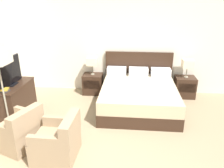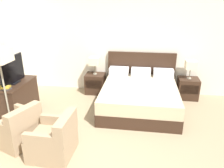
% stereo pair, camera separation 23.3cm
% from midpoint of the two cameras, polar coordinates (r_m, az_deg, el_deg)
% --- Properties ---
extents(wall_back, '(6.22, 0.06, 2.83)m').
position_cam_midpoint_polar(wall_back, '(6.04, 0.36, 11.04)').
color(wall_back, silver).
rests_on(wall_back, ground).
extents(bed, '(1.83, 2.04, 1.16)m').
position_cam_midpoint_polar(bed, '(5.34, 5.70, -2.82)').
color(bed, '#332116').
rests_on(bed, ground).
extents(nightstand_left, '(0.52, 0.45, 0.55)m').
position_cam_midpoint_polar(nightstand_left, '(6.14, -6.11, 0.05)').
color(nightstand_left, '#332116').
rests_on(nightstand_left, ground).
extents(nightstand_right, '(0.52, 0.45, 0.55)m').
position_cam_midpoint_polar(nightstand_right, '(6.17, 17.43, -0.74)').
color(nightstand_right, '#332116').
rests_on(nightstand_right, ground).
extents(table_lamp_left, '(0.27, 0.27, 0.48)m').
position_cam_midpoint_polar(table_lamp_left, '(5.94, -6.35, 5.87)').
color(table_lamp_left, gray).
rests_on(table_lamp_left, nightstand_left).
extents(table_lamp_right, '(0.27, 0.27, 0.48)m').
position_cam_midpoint_polar(table_lamp_right, '(5.97, 18.10, 5.02)').
color(table_lamp_right, gray).
rests_on(table_lamp_right, nightstand_right).
extents(dresser, '(0.52, 1.11, 0.71)m').
position_cam_midpoint_polar(dresser, '(5.50, -25.15, -3.49)').
color(dresser, '#332116').
rests_on(dresser, ground).
extents(tv, '(0.18, 0.85, 0.61)m').
position_cam_midpoint_polar(tv, '(5.27, -26.29, 2.81)').
color(tv, black).
rests_on(tv, dresser).
extents(book_red_cover, '(0.27, 0.21, 0.03)m').
position_cam_midpoint_polar(book_red_cover, '(5.06, -27.80, -1.61)').
color(book_red_cover, '#383333').
rests_on(book_red_cover, dresser).
extents(book_blue_cover, '(0.28, 0.21, 0.03)m').
position_cam_midpoint_polar(book_blue_cover, '(5.06, -28.04, -1.26)').
color(book_blue_cover, gold).
rests_on(book_blue_cover, book_red_cover).
extents(armchair_by_window, '(0.88, 0.88, 0.76)m').
position_cam_midpoint_polar(armchair_by_window, '(4.34, -24.58, -11.31)').
color(armchair_by_window, '#9E8466').
rests_on(armchair_by_window, ground).
extents(armchair_companion, '(0.71, 0.70, 0.76)m').
position_cam_midpoint_polar(armchair_companion, '(3.85, -15.62, -14.37)').
color(armchair_companion, '#9E8466').
rests_on(armchair_companion, ground).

